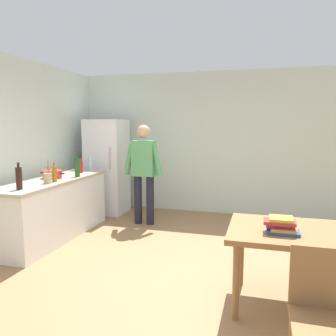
# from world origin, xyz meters

# --- Properties ---
(ground_plane) EXTENTS (14.00, 14.00, 0.00)m
(ground_plane) POSITION_xyz_m (0.00, 0.00, 0.00)
(ground_plane) COLOR #936D47
(wall_back) EXTENTS (6.40, 0.12, 2.70)m
(wall_back) POSITION_xyz_m (0.00, 3.00, 1.35)
(wall_back) COLOR silver
(wall_back) RESTS_ON ground_plane
(kitchen_counter) EXTENTS (0.64, 2.20, 0.90)m
(kitchen_counter) POSITION_xyz_m (-2.00, 0.80, 0.45)
(kitchen_counter) COLOR white
(kitchen_counter) RESTS_ON ground_plane
(refrigerator) EXTENTS (0.70, 0.67, 1.80)m
(refrigerator) POSITION_xyz_m (-1.90, 2.40, 0.90)
(refrigerator) COLOR white
(refrigerator) RESTS_ON ground_plane
(person) EXTENTS (0.70, 0.22, 1.70)m
(person) POSITION_xyz_m (-0.95, 1.85, 0.98)
(person) COLOR #1E1E2D
(person) RESTS_ON ground_plane
(dining_table) EXTENTS (1.40, 0.90, 0.75)m
(dining_table) POSITION_xyz_m (1.40, -0.30, 0.67)
(dining_table) COLOR olive
(dining_table) RESTS_ON ground_plane
(chair) EXTENTS (0.42, 0.42, 0.91)m
(chair) POSITION_xyz_m (1.40, -1.27, 0.53)
(chair) COLOR olive
(chair) RESTS_ON ground_plane
(cooking_pot) EXTENTS (0.40, 0.28, 0.12)m
(cooking_pot) POSITION_xyz_m (-2.06, 0.87, 0.96)
(cooking_pot) COLOR red
(cooking_pot) RESTS_ON kitchen_counter
(utensil_jar) EXTENTS (0.11, 0.11, 0.32)m
(utensil_jar) POSITION_xyz_m (-1.86, 0.48, 0.98)
(utensil_jar) COLOR tan
(utensil_jar) RESTS_ON kitchen_counter
(bottle_water_clear) EXTENTS (0.07, 0.07, 0.30)m
(bottle_water_clear) POSITION_xyz_m (-1.93, 1.81, 1.03)
(bottle_water_clear) COLOR silver
(bottle_water_clear) RESTS_ON kitchen_counter
(bottle_sauce_red) EXTENTS (0.06, 0.06, 0.24)m
(bottle_sauce_red) POSITION_xyz_m (-1.96, 1.53, 1.00)
(bottle_sauce_red) COLOR #B22319
(bottle_sauce_red) RESTS_ON kitchen_counter
(bottle_wine_green) EXTENTS (0.08, 0.08, 0.34)m
(bottle_wine_green) POSITION_xyz_m (-1.78, 1.12, 1.05)
(bottle_wine_green) COLOR #1E5123
(bottle_wine_green) RESTS_ON kitchen_counter
(bottle_wine_dark) EXTENTS (0.08, 0.08, 0.34)m
(bottle_wine_dark) POSITION_xyz_m (-1.93, -0.01, 1.05)
(bottle_wine_dark) COLOR black
(bottle_wine_dark) RESTS_ON kitchen_counter
(bottle_oil_amber) EXTENTS (0.06, 0.06, 0.28)m
(bottle_oil_amber) POSITION_xyz_m (-1.84, 0.61, 1.02)
(bottle_oil_amber) COLOR #996619
(bottle_oil_amber) RESTS_ON kitchen_counter
(book_stack) EXTENTS (0.31, 0.20, 0.14)m
(book_stack) POSITION_xyz_m (1.17, -0.43, 0.82)
(book_stack) COLOR #284C8E
(book_stack) RESTS_ON dining_table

